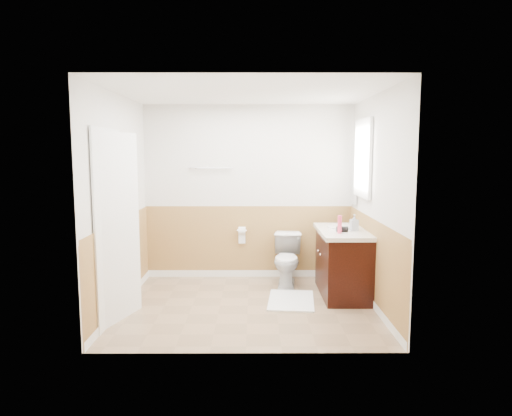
{
  "coord_description": "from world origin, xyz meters",
  "views": [
    {
      "loc": [
        0.08,
        -5.29,
        1.83
      ],
      "look_at": [
        0.1,
        0.25,
        1.15
      ],
      "focal_mm": 32.05,
      "sensor_mm": 36.0,
      "label": 1
    }
  ],
  "objects_px": {
    "vanity_cabinet": "(343,264)",
    "lotion_bottle": "(340,224)",
    "bath_mat": "(291,300)",
    "soap_dispenser": "(354,222)",
    "toilet": "(287,260)"
  },
  "relations": [
    {
      "from": "toilet",
      "to": "bath_mat",
      "type": "distance_m",
      "value": 0.8
    },
    {
      "from": "vanity_cabinet",
      "to": "toilet",
      "type": "bearing_deg",
      "value": 146.02
    },
    {
      "from": "bath_mat",
      "to": "lotion_bottle",
      "type": "bearing_deg",
      "value": 0.08
    },
    {
      "from": "vanity_cabinet",
      "to": "soap_dispenser",
      "type": "relative_size",
      "value": 5.38
    },
    {
      "from": "soap_dispenser",
      "to": "bath_mat",
      "type": "bearing_deg",
      "value": -165.74
    },
    {
      "from": "soap_dispenser",
      "to": "vanity_cabinet",
      "type": "bearing_deg",
      "value": 151.4
    },
    {
      "from": "vanity_cabinet",
      "to": "soap_dispenser",
      "type": "height_order",
      "value": "soap_dispenser"
    },
    {
      "from": "soap_dispenser",
      "to": "toilet",
      "type": "bearing_deg",
      "value": 146.78
    },
    {
      "from": "vanity_cabinet",
      "to": "lotion_bottle",
      "type": "xyz_separation_m",
      "value": [
        -0.1,
        -0.27,
        0.56
      ]
    },
    {
      "from": "bath_mat",
      "to": "soap_dispenser",
      "type": "xyz_separation_m",
      "value": [
        0.8,
        0.2,
        0.94
      ]
    },
    {
      "from": "toilet",
      "to": "lotion_bottle",
      "type": "height_order",
      "value": "lotion_bottle"
    },
    {
      "from": "lotion_bottle",
      "to": "vanity_cabinet",
      "type": "bearing_deg",
      "value": 69.52
    },
    {
      "from": "toilet",
      "to": "lotion_bottle",
      "type": "distance_m",
      "value": 1.11
    },
    {
      "from": "toilet",
      "to": "bath_mat",
      "type": "bearing_deg",
      "value": -84.31
    },
    {
      "from": "lotion_bottle",
      "to": "soap_dispenser",
      "type": "relative_size",
      "value": 1.08
    }
  ]
}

